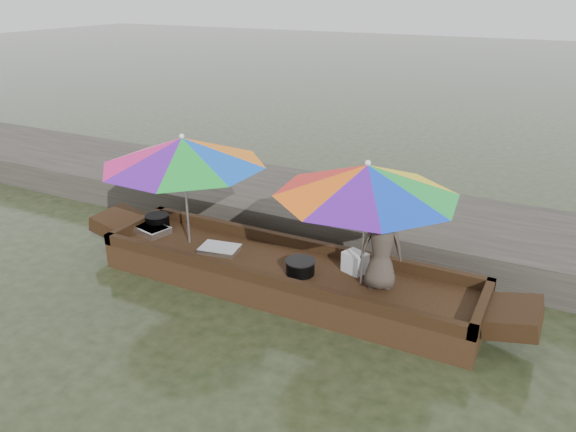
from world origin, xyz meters
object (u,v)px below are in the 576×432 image
at_px(tray_crayfish, 151,229).
at_px(supply_bag, 355,262).
at_px(cooking_pot, 157,221).
at_px(vendor, 382,248).
at_px(umbrella_bow, 186,190).
at_px(tray_scallop, 220,249).
at_px(charcoal_grill, 300,267).
at_px(boat_hull, 284,277).
at_px(umbrella_stern, 364,225).

height_order(tray_crayfish, supply_bag, supply_bag).
height_order(cooking_pot, tray_crayfish, cooking_pot).
bearing_deg(vendor, umbrella_bow, -17.56).
distance_m(tray_crayfish, tray_scallop, 1.23).
xyz_separation_m(cooking_pot, tray_scallop, (1.28, -0.26, -0.06)).
relative_size(cooking_pot, charcoal_grill, 0.99).
height_order(charcoal_grill, vendor, vendor).
bearing_deg(cooking_pot, vendor, -3.12).
bearing_deg(boat_hull, umbrella_stern, 0.00).
height_order(boat_hull, umbrella_stern, umbrella_stern).
bearing_deg(supply_bag, tray_scallop, -171.02).
height_order(boat_hull, supply_bag, supply_bag).
distance_m(tray_crayfish, vendor, 3.50).
xyz_separation_m(boat_hull, cooking_pot, (-2.26, 0.23, 0.27)).
bearing_deg(boat_hull, umbrella_bow, 180.00).
xyz_separation_m(tray_scallop, vendor, (2.24, 0.07, 0.48)).
bearing_deg(tray_scallop, vendor, 1.75).
bearing_deg(tray_scallop, umbrella_bow, 176.36).
bearing_deg(vendor, tray_crayfish, -18.10).
xyz_separation_m(umbrella_bow, umbrella_stern, (2.55, 0.00, 0.00)).
bearing_deg(supply_bag, tray_crayfish, -175.66).
bearing_deg(boat_hull, cooking_pot, 174.26).
xyz_separation_m(boat_hull, umbrella_bow, (-1.51, 0.00, 0.95)).
height_order(vendor, umbrella_bow, umbrella_bow).
xyz_separation_m(charcoal_grill, supply_bag, (0.58, 0.36, 0.05)).
xyz_separation_m(cooking_pot, charcoal_grill, (2.53, -0.33, -0.01)).
bearing_deg(boat_hull, supply_bag, 16.58).
xyz_separation_m(supply_bag, vendor, (0.40, -0.22, 0.38)).
distance_m(charcoal_grill, umbrella_stern, 1.04).
xyz_separation_m(boat_hull, supply_bag, (0.86, 0.26, 0.30)).
bearing_deg(charcoal_grill, vendor, 8.06).
relative_size(boat_hull, supply_bag, 17.89).
bearing_deg(vendor, charcoal_grill, -10.22).
distance_m(cooking_pot, tray_scallop, 1.31).
height_order(tray_crayfish, tray_scallop, tray_crayfish).
bearing_deg(vendor, supply_bag, -47.41).
bearing_deg(supply_bag, charcoal_grill, -148.25).
distance_m(boat_hull, charcoal_grill, 0.39).
bearing_deg(vendor, tray_scallop, -16.53).
relative_size(cooking_pot, tray_scallop, 0.68).
xyz_separation_m(cooking_pot, umbrella_stern, (3.30, -0.23, 0.68)).
xyz_separation_m(cooking_pot, umbrella_bow, (0.75, -0.23, 0.68)).
xyz_separation_m(charcoal_grill, vendor, (0.98, 0.14, 0.42)).
bearing_deg(charcoal_grill, supply_bag, 31.75).
xyz_separation_m(supply_bag, umbrella_stern, (0.18, -0.26, 0.65)).
distance_m(tray_scallop, supply_bag, 1.86).
distance_m(tray_scallop, umbrella_bow, 0.91).
bearing_deg(umbrella_bow, supply_bag, 6.19).
bearing_deg(supply_bag, cooking_pot, -179.44).
height_order(charcoal_grill, supply_bag, supply_bag).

